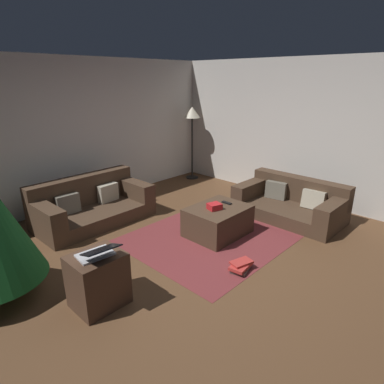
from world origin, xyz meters
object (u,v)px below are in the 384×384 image
at_px(laptop, 97,253).
at_px(couch_right, 291,203).
at_px(gift_box, 214,206).
at_px(couch_left, 91,205).
at_px(side_table, 98,280).
at_px(book_stack, 241,266).
at_px(corner_lamp, 192,118).
at_px(ottoman, 218,221).
at_px(tv_remote, 227,203).

bearing_deg(laptop, couch_right, -4.28).
height_order(gift_box, laptop, laptop).
height_order(couch_left, side_table, couch_left).
bearing_deg(book_stack, couch_left, 99.93).
relative_size(couch_right, corner_lamp, 1.05).
bearing_deg(ottoman, couch_right, -18.31).
bearing_deg(couch_left, couch_right, 136.12).
bearing_deg(couch_left, ottoman, 119.01).
distance_m(gift_box, side_table, 2.03).
distance_m(gift_box, book_stack, 1.06).
height_order(couch_left, laptop, laptop).
bearing_deg(tv_remote, couch_left, 122.87).
bearing_deg(gift_box, couch_right, -17.14).
bearing_deg(gift_box, book_stack, -119.96).
height_order(couch_left, book_stack, couch_left).
distance_m(book_stack, corner_lamp, 4.20).
distance_m(couch_right, corner_lamp, 3.04).
distance_m(tv_remote, book_stack, 1.23).
height_order(ottoman, corner_lamp, corner_lamp).
relative_size(ottoman, book_stack, 2.65).
bearing_deg(corner_lamp, couch_left, -170.77).
bearing_deg(tv_remote, book_stack, -134.61).
distance_m(ottoman, side_table, 2.12).
relative_size(gift_box, laptop, 0.43).
bearing_deg(tv_remote, side_table, -178.03).
relative_size(ottoman, side_table, 1.56).
bearing_deg(tv_remote, corner_lamp, 52.57).
relative_size(couch_right, laptop, 4.07).
bearing_deg(side_table, laptop, -95.68).
height_order(laptop, corner_lamp, corner_lamp).
relative_size(laptop, corner_lamp, 0.26).
bearing_deg(ottoman, couch_left, 119.66).
bearing_deg(couch_right, corner_lamp, -9.44).
height_order(tv_remote, book_stack, tv_remote).
relative_size(gift_box, corner_lamp, 0.11).
bearing_deg(side_table, ottoman, 3.81).
xyz_separation_m(ottoman, gift_box, (-0.09, -0.00, 0.26)).
xyz_separation_m(couch_left, laptop, (-1.07, -2.03, 0.36)).
xyz_separation_m(couch_left, corner_lamp, (2.91, 0.47, 1.12)).
xyz_separation_m(couch_right, laptop, (-3.52, 0.26, 0.39)).
distance_m(ottoman, gift_box, 0.28).
distance_m(tv_remote, laptop, 2.35).
bearing_deg(book_stack, ottoman, 55.60).
xyz_separation_m(gift_box, corner_lamp, (1.96, 2.31, 0.92)).
bearing_deg(ottoman, book_stack, -124.40).
relative_size(side_table, corner_lamp, 0.35).
xyz_separation_m(gift_box, tv_remote, (0.31, 0.01, -0.03)).
relative_size(couch_right, tv_remote, 10.73).
relative_size(couch_left, tv_remote, 11.49).
bearing_deg(laptop, book_stack, -22.63).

